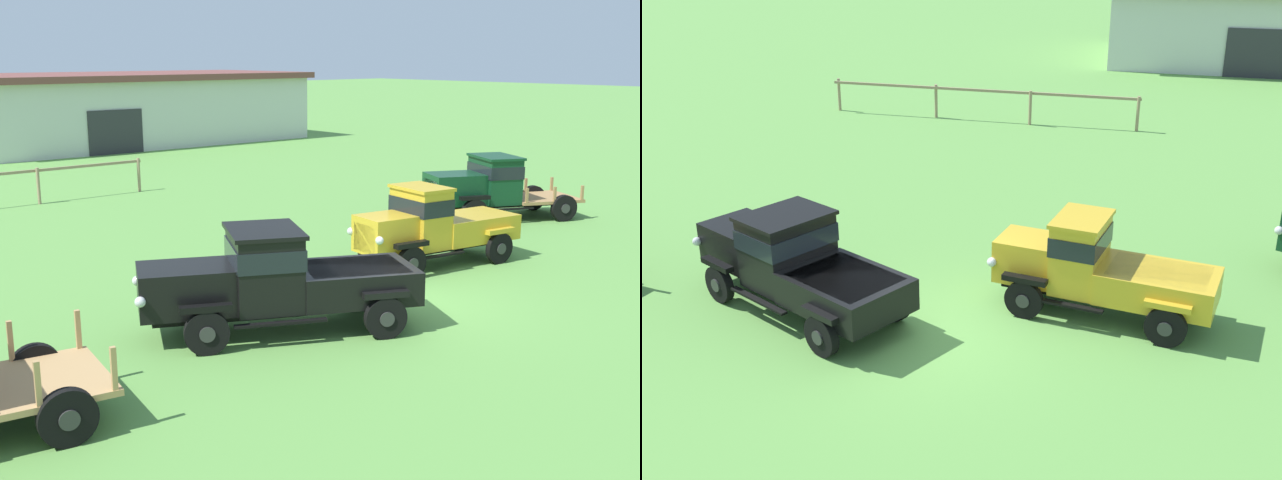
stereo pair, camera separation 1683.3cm
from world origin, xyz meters
TOP-DOWN VIEW (x-y plane):
  - ground_plane at (0.00, 0.00)m, footprint 240.00×240.00m
  - paddock_fence at (-3.04, 17.05)m, footprint 12.44×0.43m
  - vintage_truck_second_in_line at (-2.97, 0.38)m, footprint 5.62×3.91m
  - vintage_truck_midrow_center at (3.17, 1.75)m, footprint 4.79×2.38m

SIDE VIEW (x-z plane):
  - ground_plane at x=0.00m, z-range 0.00..0.00m
  - paddock_fence at x=-3.04m, z-range 0.31..1.64m
  - vintage_truck_midrow_center at x=3.17m, z-range -0.01..2.10m
  - vintage_truck_second_in_line at x=-2.97m, z-range 0.02..2.10m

